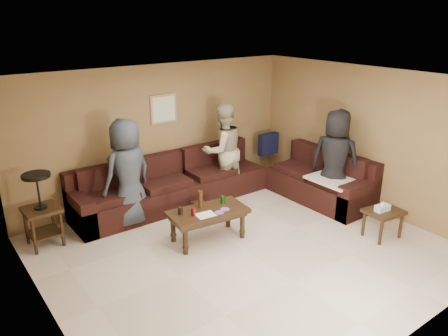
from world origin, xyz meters
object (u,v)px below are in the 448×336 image
Objects in this scene: sectional_sofa at (227,187)px; person_left at (128,173)px; end_table_left at (41,209)px; side_table_right at (383,214)px; person_middle at (223,150)px; coffee_table at (208,215)px; waste_bin at (200,209)px; person_right at (335,160)px.

person_left is at bearing 170.09° from sectional_sofa.
side_table_right is (4.31, -2.90, -0.21)m from end_table_left.
person_left is 1.00× the size of person_middle.
waste_bin is (0.36, 0.77, -0.29)m from coffee_table.
person_right is at bearing 140.97° from person_left.
sectional_sofa is 1.42m from coffee_table.
person_right reaches higher than sectional_sofa.
person_middle is 0.99× the size of person_right.
end_table_left reaches higher than waste_bin.
person_middle is at bearing 14.17° from person_right.
sectional_sofa is 1.89m from person_left.
coffee_table is 1.88m from person_middle.
sectional_sofa is 7.71× the size of side_table_right.
person_right is at bearing 131.37° from person_middle.
coffee_table is 0.70× the size of person_left.
coffee_table is 2.47m from end_table_left.
coffee_table is 1.50m from person_left.
side_table_right is at bearing -64.88° from sectional_sofa.
person_middle is at bearing 108.72° from side_table_right.
person_left is (-1.78, 0.31, 0.57)m from sectional_sofa.
waste_bin is 2.54m from person_right.
person_left is at bearing 155.96° from waste_bin.
coffee_table is 2.58m from person_right.
person_right reaches higher than person_left.
side_table_right is 4.09m from person_left.
side_table_right is at bearing 112.93° from person_middle.
waste_bin is 0.14× the size of person_left.
coffee_table is at bearing 50.32° from person_middle.
waste_bin is at bearing 40.10° from person_right.
person_left is at bearing 41.03° from person_right.
side_table_right is 0.34× the size of person_left.
person_left is (1.37, -0.10, 0.29)m from end_table_left.
person_left reaches higher than coffee_table.
person_right is at bearing -20.00° from end_table_left.
end_table_left is 0.64× the size of person_right.
waste_bin is at bearing -13.31° from end_table_left.
end_table_left reaches higher than side_table_right.
end_table_left reaches higher than coffee_table.
person_right is (2.15, -1.09, 0.77)m from waste_bin.
coffee_table is 1.09× the size of end_table_left.
sectional_sofa is 2.61× the size of person_middle.
end_table_left is at bearing -17.25° from person_left.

